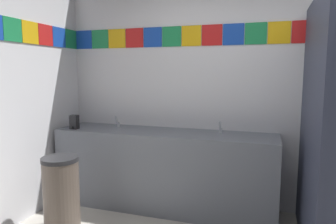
% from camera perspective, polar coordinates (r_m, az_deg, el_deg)
% --- Properties ---
extents(wall_back, '(4.37, 0.09, 2.71)m').
position_cam_1_polar(wall_back, '(3.47, 15.60, 4.62)').
color(wall_back, silver).
rests_on(wall_back, ground_plane).
extents(vanity_counter, '(2.42, 0.56, 0.86)m').
position_cam_1_polar(vanity_counter, '(3.49, -0.79, -10.48)').
color(vanity_counter, slate).
rests_on(vanity_counter, ground_plane).
extents(faucet_left, '(0.04, 0.10, 0.14)m').
position_cam_1_polar(faucet_left, '(3.69, -9.29, -1.98)').
color(faucet_left, silver).
rests_on(faucet_left, vanity_counter).
extents(faucet_right, '(0.04, 0.10, 0.14)m').
position_cam_1_polar(faucet_right, '(3.32, 9.65, -3.04)').
color(faucet_right, silver).
rests_on(faucet_right, vanity_counter).
extents(soap_dispenser, '(0.09, 0.09, 0.16)m').
position_cam_1_polar(soap_dispenser, '(3.69, -16.91, -1.79)').
color(soap_dispenser, black).
rests_on(soap_dispenser, vanity_counter).
extents(trash_bin, '(0.34, 0.34, 0.72)m').
position_cam_1_polar(trash_bin, '(3.21, -19.07, -14.07)').
color(trash_bin, brown).
rests_on(trash_bin, ground_plane).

